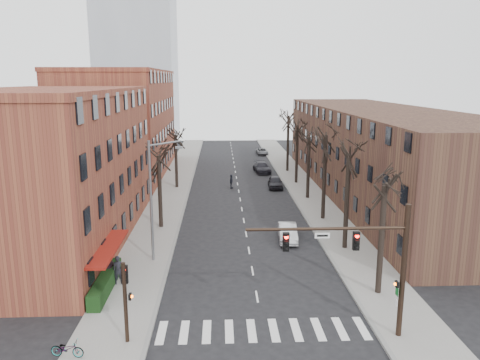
{
  "coord_description": "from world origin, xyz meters",
  "views": [
    {
      "loc": [
        -2.2,
        -22.73,
        13.18
      ],
      "look_at": [
        -0.37,
        19.83,
        4.0
      ],
      "focal_mm": 35.0,
      "sensor_mm": 36.0,
      "label": 1
    }
  ],
  "objects": [
    {
      "name": "tree_right_a",
      "position": [
        7.6,
        4.0,
        0.0
      ],
      "size": [
        5.2,
        5.2,
        10.0
      ],
      "primitive_type": null,
      "color": "black",
      "rests_on": "ground"
    },
    {
      "name": "tree_right_d",
      "position": [
        7.6,
        28.0,
        0.0
      ],
      "size": [
        5.2,
        5.2,
        10.0
      ],
      "primitive_type": null,
      "color": "black",
      "rests_on": "ground"
    },
    {
      "name": "parked_car_near",
      "position": [
        4.6,
        33.6,
        0.72
      ],
      "size": [
        1.85,
        4.28,
        1.44
      ],
      "primitive_type": "imported",
      "rotation": [
        0.0,
        0.0,
        -0.04
      ],
      "color": "black",
      "rests_on": "ground"
    },
    {
      "name": "pedestrian_b",
      "position": [
        -9.6,
        6.35,
        1.12
      ],
      "size": [
        0.98,
        0.78,
        1.93
      ],
      "primitive_type": "imported",
      "rotation": [
        0.0,
        0.0,
        3.2
      ],
      "color": "black",
      "rests_on": "sidewalk_left"
    },
    {
      "name": "streetlight",
      "position": [
        -7.03,
        10.0,
        5.01
      ],
      "size": [
        2.45,
        0.22,
        9.03
      ],
      "color": "slate",
      "rests_on": "ground"
    },
    {
      "name": "tree_right_f",
      "position": [
        7.6,
        44.0,
        0.0
      ],
      "size": [
        5.2,
        5.2,
        11.6
      ],
      "primitive_type": null,
      "color": "black",
      "rests_on": "ground"
    },
    {
      "name": "tree_right_e",
      "position": [
        7.6,
        36.0,
        0.0
      ],
      "size": [
        5.2,
        5.2,
        10.8
      ],
      "primitive_type": null,
      "color": "black",
      "rests_on": "ground"
    },
    {
      "name": "hedge",
      "position": [
        -9.5,
        5.0,
        0.65
      ],
      "size": [
        0.8,
        6.0,
        1.0
      ],
      "primitive_type": "cube",
      "color": "#193813",
      "rests_on": "sidewalk_left"
    },
    {
      "name": "building_right",
      "position": [
        16.0,
        30.0,
        5.0
      ],
      "size": [
        12.0,
        50.0,
        10.0
      ],
      "primitive_type": "cube",
      "color": "#503425",
      "rests_on": "ground"
    },
    {
      "name": "ground",
      "position": [
        0.0,
        0.0,
        0.0
      ],
      "size": [
        160.0,
        160.0,
        0.0
      ],
      "primitive_type": "plane",
      "color": "black",
      "rests_on": "ground"
    },
    {
      "name": "silver_sedan",
      "position": [
        3.37,
        14.26,
        0.68
      ],
      "size": [
        1.72,
        4.22,
        1.36
      ],
      "primitive_type": "imported",
      "rotation": [
        0.0,
        0.0,
        -0.07
      ],
      "color": "silver",
      "rests_on": "ground"
    },
    {
      "name": "tree_right_b",
      "position": [
        7.6,
        12.0,
        0.0
      ],
      "size": [
        5.2,
        5.2,
        10.8
      ],
      "primitive_type": null,
      "color": "black",
      "rests_on": "ground"
    },
    {
      "name": "building_left_near",
      "position": [
        -16.0,
        15.0,
        6.0
      ],
      "size": [
        12.0,
        26.0,
        12.0
      ],
      "primitive_type": "cube",
      "color": "brown",
      "rests_on": "ground"
    },
    {
      "name": "tree_left_a",
      "position": [
        -7.6,
        18.0,
        0.0
      ],
      "size": [
        5.2,
        5.2,
        9.5
      ],
      "primitive_type": null,
      "color": "black",
      "rests_on": "ground"
    },
    {
      "name": "sidewalk_right",
      "position": [
        8.0,
        35.0,
        0.07
      ],
      "size": [
        4.0,
        90.0,
        0.15
      ],
      "primitive_type": "cube",
      "color": "gray",
      "rests_on": "ground"
    },
    {
      "name": "tree_right_c",
      "position": [
        7.6,
        20.0,
        0.0
      ],
      "size": [
        5.2,
        5.2,
        11.6
      ],
      "primitive_type": null,
      "color": "black",
      "rests_on": "ground"
    },
    {
      "name": "pedestrian_crossing",
      "position": [
        -0.86,
        33.54,
        0.87
      ],
      "size": [
        0.6,
        1.08,
        1.74
      ],
      "primitive_type": "imported",
      "rotation": [
        0.0,
        0.0,
        1.39
      ],
      "color": "black",
      "rests_on": "ground"
    },
    {
      "name": "bicycle",
      "position": [
        -9.6,
        -2.25,
        0.58
      ],
      "size": [
        1.7,
        0.8,
        0.86
      ],
      "primitive_type": "imported",
      "rotation": [
        0.0,
        0.0,
        1.43
      ],
      "color": "gray",
      "rests_on": "sidewalk_left"
    },
    {
      "name": "office_tower",
      "position": [
        -22.0,
        95.0,
        30.0
      ],
      "size": [
        18.0,
        18.0,
        60.0
      ],
      "primitive_type": "cube",
      "color": "#B2B7BF",
      "rests_on": "ground"
    },
    {
      "name": "signal_mast_arm",
      "position": [
        5.45,
        -1.0,
        4.4
      ],
      "size": [
        8.14,
        0.3,
        7.2
      ],
      "color": "black",
      "rests_on": "ground"
    },
    {
      "name": "signal_pole_left",
      "position": [
        -6.99,
        -0.95,
        2.61
      ],
      "size": [
        0.47,
        0.44,
        4.4
      ],
      "color": "black",
      "rests_on": "ground"
    },
    {
      "name": "pedestrian_a",
      "position": [
        -8.87,
        5.95,
        1.09
      ],
      "size": [
        0.79,
        0.63,
        1.88
      ],
      "primitive_type": "imported",
      "rotation": [
        0.0,
        0.0,
        0.29
      ],
      "color": "black",
      "rests_on": "sidewalk_left"
    },
    {
      "name": "parked_car_far",
      "position": [
        5.3,
        59.81,
        0.57
      ],
      "size": [
        2.06,
        4.17,
        1.14
      ],
      "primitive_type": "imported",
      "rotation": [
        0.0,
        0.0,
        0.04
      ],
      "color": "#5C5E64",
      "rests_on": "ground"
    },
    {
      "name": "awning_left",
      "position": [
        -9.4,
        6.0,
        0.0
      ],
      "size": [
        1.2,
        7.0,
        0.15
      ],
      "primitive_type": "cube",
      "color": "maroon",
      "rests_on": "ground"
    },
    {
      "name": "sidewalk_left",
      "position": [
        -8.0,
        35.0,
        0.07
      ],
      "size": [
        4.0,
        90.0,
        0.15
      ],
      "primitive_type": "cube",
      "color": "gray",
      "rests_on": "ground"
    },
    {
      "name": "tree_left_b",
      "position": [
        -7.6,
        34.0,
        0.0
      ],
      "size": [
        5.2,
        5.2,
        9.5
      ],
      "primitive_type": null,
      "color": "black",
      "rests_on": "ground"
    },
    {
      "name": "parked_car_mid",
      "position": [
        3.8,
        43.49,
        0.73
      ],
      "size": [
        2.53,
        5.23,
        1.47
      ],
      "primitive_type": "imported",
      "rotation": [
        0.0,
        0.0,
        0.1
      ],
      "color": "black",
      "rests_on": "ground"
    },
    {
      "name": "building_left_far",
      "position": [
        -16.0,
        44.0,
        7.0
      ],
      "size": [
        12.0,
        28.0,
        14.0
      ],
      "primitive_type": "cube",
      "color": "brown",
      "rests_on": "ground"
    }
  ]
}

